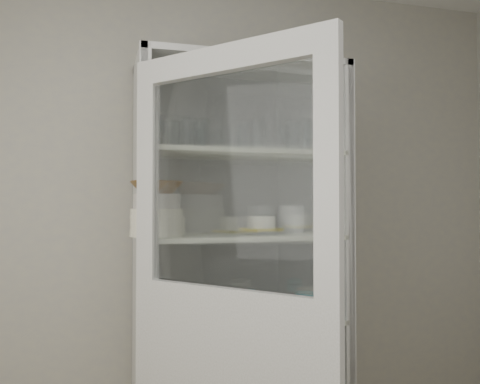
{
  "coord_description": "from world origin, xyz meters",
  "views": [
    {
      "loc": [
        -0.48,
        -1.11,
        1.41
      ],
      "look_at": [
        0.2,
        1.27,
        1.47
      ],
      "focal_mm": 38.0,
      "sensor_mm": 36.0,
      "label": 1
    }
  ],
  "objects": [
    {
      "name": "tumbler_7",
      "position": [
        -0.21,
        1.24,
        1.72
      ],
      "size": [
        0.08,
        0.08,
        0.13
      ],
      "primitive_type": "cylinder",
      "rotation": [
        0.0,
        0.0,
        0.27
      ],
      "color": "silver",
      "rests_on": "shelf_glass"
    },
    {
      "name": "tumbler_10",
      "position": [
        0.22,
        1.29,
        1.74
      ],
      "size": [
        0.09,
        0.09,
        0.15
      ],
      "primitive_type": "cylinder",
      "rotation": [
        0.0,
        0.0,
        -0.23
      ],
      "color": "silver",
      "rests_on": "shelf_glass"
    },
    {
      "name": "white_canister",
      "position": [
        -0.04,
        1.3,
        0.93
      ],
      "size": [
        0.13,
        0.13,
        0.13
      ],
      "primitive_type": "cylinder",
      "rotation": [
        0.0,
        0.0,
        -0.25
      ],
      "color": "white",
      "rests_on": "shelf_mugs"
    },
    {
      "name": "tumbler_6",
      "position": [
        0.61,
        1.14,
        1.72
      ],
      "size": [
        0.07,
        0.07,
        0.12
      ],
      "primitive_type": "cylinder",
      "rotation": [
        0.0,
        0.0,
        -0.17
      ],
      "color": "silver",
      "rests_on": "shelf_glass"
    },
    {
      "name": "measuring_cups",
      "position": [
        0.06,
        1.17,
        0.88
      ],
      "size": [
        0.11,
        0.11,
        0.04
      ],
      "primitive_type": "cylinder",
      "color": "silver",
      "rests_on": "shelf_mugs"
    },
    {
      "name": "goblet_1",
      "position": [
        0.02,
        1.38,
        1.74
      ],
      "size": [
        0.07,
        0.07,
        0.15
      ],
      "primitive_type": null,
      "color": "silver",
      "rests_on": "shelf_glass"
    },
    {
      "name": "tumbler_3",
      "position": [
        0.25,
        1.15,
        1.73
      ],
      "size": [
        0.09,
        0.09,
        0.14
      ],
      "primitive_type": "cylinder",
      "rotation": [
        0.0,
        0.0,
        0.42
      ],
      "color": "silver",
      "rests_on": "shelf_glass"
    },
    {
      "name": "terracotta_bowl",
      "position": [
        -0.21,
        1.22,
        1.48
      ],
      "size": [
        0.25,
        0.25,
        0.06
      ],
      "primitive_type": "imported",
      "rotation": [
        0.0,
        0.0,
        -0.06
      ],
      "color": "brown",
      "rests_on": "cream_bowl"
    },
    {
      "name": "glass_platter",
      "position": [
        0.3,
        1.25,
        1.27
      ],
      "size": [
        0.42,
        0.42,
        0.02
      ],
      "primitive_type": "cylinder",
      "rotation": [
        0.0,
        0.0,
        -0.39
      ],
      "color": "silver",
      "rests_on": "shelf_plates"
    },
    {
      "name": "tumbler_4",
      "position": [
        0.42,
        1.14,
        1.73
      ],
      "size": [
        0.07,
        0.07,
        0.14
      ],
      "primitive_type": "cylinder",
      "rotation": [
        0.0,
        0.0,
        0.07
      ],
      "color": "silver",
      "rests_on": "shelf_glass"
    },
    {
      "name": "tumbler_9",
      "position": [
        -0.0,
        1.29,
        1.73
      ],
      "size": [
        0.08,
        0.08,
        0.14
      ],
      "primitive_type": "cylinder",
      "rotation": [
        0.0,
        0.0,
        -0.28
      ],
      "color": "silver",
      "rests_on": "shelf_glass"
    },
    {
      "name": "yellow_trivet",
      "position": [
        0.3,
        1.25,
        1.28
      ],
      "size": [
        0.2,
        0.2,
        0.01
      ],
      "primitive_type": "cube",
      "rotation": [
        0.0,
        0.0,
        0.3
      ],
      "color": "yellow",
      "rests_on": "glass_platter"
    },
    {
      "name": "mug_blue",
      "position": [
        0.43,
        1.21,
        0.91
      ],
      "size": [
        0.16,
        0.16,
        0.09
      ],
      "primitive_type": "imported",
      "rotation": [
        0.0,
        0.0,
        -0.43
      ],
      "color": "navy",
      "rests_on": "shelf_mugs"
    },
    {
      "name": "mug_teal",
      "position": [
        0.55,
        1.3,
        0.91
      ],
      "size": [
        0.11,
        0.11,
        0.1
      ],
      "primitive_type": "imported",
      "rotation": [
        0.0,
        0.0,
        -0.06
      ],
      "color": "teal",
      "rests_on": "shelf_mugs"
    },
    {
      "name": "goblet_0",
      "position": [
        -0.17,
        1.38,
        1.75
      ],
      "size": [
        0.08,
        0.08,
        0.18
      ],
      "primitive_type": null,
      "color": "silver",
      "rests_on": "shelf_glass"
    },
    {
      "name": "goblet_2",
      "position": [
        0.48,
        1.37,
        1.75
      ],
      "size": [
        0.08,
        0.08,
        0.18
      ],
      "primitive_type": null,
      "color": "silver",
      "rests_on": "shelf_glass"
    },
    {
      "name": "tumbler_0",
      "position": [
        -0.21,
        1.17,
        1.73
      ],
      "size": [
        0.09,
        0.09,
        0.14
      ],
      "primitive_type": "cylinder",
      "rotation": [
        0.0,
        0.0,
        -0.29
      ],
      "color": "silver",
      "rests_on": "shelf_glass"
    },
    {
      "name": "white_ramekin",
      "position": [
        0.3,
        1.25,
        1.32
      ],
      "size": [
        0.15,
        0.15,
        0.06
      ],
      "primitive_type": "cylinder",
      "rotation": [
        0.0,
        0.0,
        -0.06
      ],
      "color": "white",
      "rests_on": "yellow_trivet"
    },
    {
      "name": "teal_jar",
      "position": [
        0.26,
        1.3,
        0.92
      ],
      "size": [
        0.09,
        0.09,
        0.11
      ],
      "color": "teal",
      "rests_on": "shelf_mugs"
    },
    {
      "name": "pantry_cabinet",
      "position": [
        0.2,
        1.34,
        0.94
      ],
      "size": [
        1.0,
        0.45,
        2.1
      ],
      "color": "beige",
      "rests_on": "floor"
    },
    {
      "name": "wall_back",
      "position": [
        0.0,
        1.5,
        1.3
      ],
      "size": [
        3.6,
        0.02,
        2.6
      ],
      "primitive_type": "cube",
      "color": "#9D9A95",
      "rests_on": "ground"
    },
    {
      "name": "plate_stack_back",
      "position": [
        -0.15,
        1.41,
        1.3
      ],
      "size": [
        0.21,
        0.21,
        0.08
      ],
      "primitive_type": "cylinder",
      "color": "white",
      "rests_on": "shelf_plates"
    },
    {
      "name": "plate_stack_front",
      "position": [
        -0.21,
        1.22,
        1.32
      ],
      "size": [
        0.24,
        0.24,
        0.13
      ],
      "primitive_type": "cylinder",
      "color": "white",
      "rests_on": "shelf_plates"
    },
    {
      "name": "mug_white",
      "position": [
        0.3,
        1.17,
        0.91
      ],
      "size": [
        0.13,
        0.13,
        0.1
      ],
      "primitive_type": "imported",
      "rotation": [
        0.0,
        0.0,
        0.35
      ],
      "color": "white",
      "rests_on": "shelf_mugs"
    },
    {
      "name": "grey_bowl_stack",
      "position": [
        0.48,
        1.31,
        1.33
      ],
      "size": [
        0.13,
        0.13,
        0.14
      ],
      "primitive_type": "cylinder",
      "color": "silver",
      "rests_on": "shelf_plates"
    },
    {
      "name": "goblet_3",
      "position": [
        0.61,
        1.35,
        1.74
      ],
      "size": [
        0.07,
        0.07,
        0.17
      ],
      "primitive_type": null,
      "color": "silver",
      "rests_on": "shelf_glass"
    },
    {
      "name": "tumbler_2",
      "position": [
        -0.01,
        1.16,
        1.73
      ],
      "size": [
        0.08,
        0.08,
        0.14
      ],
      "primitive_type": "cylinder",
      "rotation": [
        0.0,
        0.0,
        0.16
      ],
      "color": "silver",
      "rests_on": "shelf_glass"
    },
    {
      "name": "cupboard_door",
      "position": [
        -0.01,
        0.7,
        0.87
      ],
      "size": [
        0.6,
        0.72,
        2.0
      ],
      "rotation": [
        0.0,
        0.0,
        -0.88
      ],
      "color": "beige",
      "rests_on": "floor"
    },
    {
      "name": "cream_bowl",
      "position": [
        -0.21,
        1.22,
        1.42
      ],
      "size": [
        0.23,
        0.23,
        0.07
      ],
      "primitive_type": "cylinder",
      "rotation": [
        0.0,
        0.0,
        -0.09
      ],
      "color": "beige",
      "rests_on": "plate_stack_front"
    },
    {
      "name": "tumbler_1",
      "position": [
        -0.08,
        1.15,
        1.73
      ],
      "size": [
        0.07,
        0.07,
        0.14
      ],
      "primitive_type": "cylinder",
      "rotation": [
        0.0,
        0.0,
        0.05
      ],
      "color": "silver",
      "rests_on": "shelf_glass"
    },
    {
      "name": "tumbler_5",
      "position": [
        0.51,
        1.15,
        1.73
      ],
      "size": [
        0.08,
        0.08,
        0.14
      ],
      "primitive_type": "cylinder",
      "rotation": [
        0.0,
        0.0,
        0.1
      ],
      "color": "silver",
      "rests_on": "shelf_glass"
    },
    {
      "name": "tumbler_8",
      "position": [
        -0.13,
        1.25,
        1.73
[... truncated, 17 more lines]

